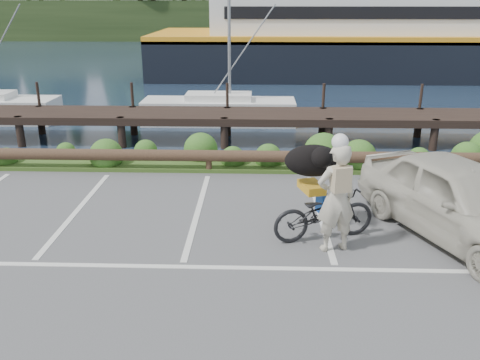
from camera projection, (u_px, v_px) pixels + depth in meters
name	position (u px, v px, depth m)	size (l,w,h in m)	color
ground	(185.00, 256.00, 8.99)	(72.00, 72.00, 0.00)	#4C4D4F
harbor_backdrop	(253.00, 26.00, 82.85)	(170.00, 160.00, 30.00)	#172539
vegetation_strip	(211.00, 162.00, 13.96)	(34.00, 1.60, 0.10)	#3D5B21
log_rail	(209.00, 172.00, 13.32)	(32.00, 0.30, 0.60)	#443021
bicycle	(324.00, 213.00, 9.48)	(0.69, 1.98, 1.04)	black
cyclist	(336.00, 198.00, 8.90)	(0.73, 0.48, 2.00)	#BEB7A1
dog	(313.00, 161.00, 9.77)	(1.09, 0.53, 0.63)	black
parked_car	(459.00, 199.00, 9.47)	(1.80, 4.48, 1.53)	beige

